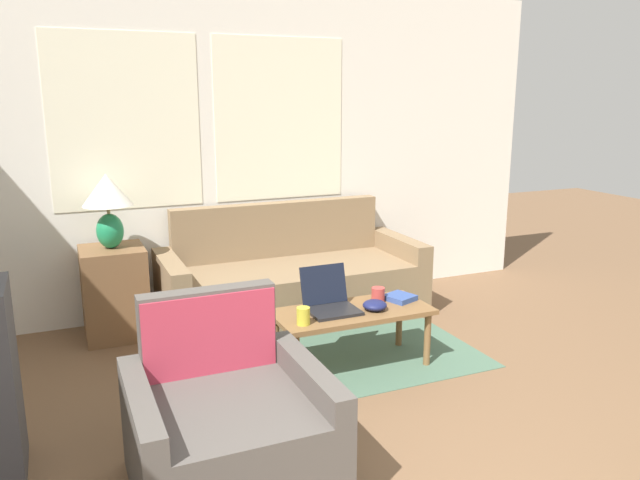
{
  "coord_description": "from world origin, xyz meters",
  "views": [
    {
      "loc": [
        -1.22,
        -0.92,
        1.75
      ],
      "look_at": [
        0.47,
        3.0,
        0.75
      ],
      "focal_mm": 35.0,
      "sensor_mm": 36.0,
      "label": 1
    }
  ],
  "objects_px": {
    "table_lamp": "(108,200)",
    "coffee_table": "(352,317)",
    "couch": "(290,283)",
    "snack_bowl": "(375,305)",
    "cup_yellow": "(303,316)",
    "book_red": "(400,298)",
    "armchair": "(227,430)",
    "laptop": "(330,301)",
    "cup_navy": "(378,295)"
  },
  "relations": [
    {
      "from": "coffee_table",
      "to": "cup_yellow",
      "type": "height_order",
      "value": "cup_yellow"
    },
    {
      "from": "laptop",
      "to": "couch",
      "type": "bearing_deg",
      "value": 83.85
    },
    {
      "from": "laptop",
      "to": "snack_bowl",
      "type": "distance_m",
      "value": 0.29
    },
    {
      "from": "armchair",
      "to": "cup_navy",
      "type": "xyz_separation_m",
      "value": [
        1.31,
        0.98,
        0.18
      ]
    },
    {
      "from": "couch",
      "to": "table_lamp",
      "type": "distance_m",
      "value": 1.54
    },
    {
      "from": "couch",
      "to": "cup_navy",
      "type": "xyz_separation_m",
      "value": [
        0.25,
        -0.99,
        0.17
      ]
    },
    {
      "from": "cup_yellow",
      "to": "armchair",
      "type": "bearing_deg",
      "value": -131.2
    },
    {
      "from": "couch",
      "to": "armchair",
      "type": "distance_m",
      "value": 2.24
    },
    {
      "from": "armchair",
      "to": "cup_navy",
      "type": "bearing_deg",
      "value": 36.9
    },
    {
      "from": "laptop",
      "to": "cup_navy",
      "type": "height_order",
      "value": "laptop"
    },
    {
      "from": "couch",
      "to": "cup_yellow",
      "type": "height_order",
      "value": "couch"
    },
    {
      "from": "cup_yellow",
      "to": "coffee_table",
      "type": "bearing_deg",
      "value": 16.95
    },
    {
      "from": "couch",
      "to": "snack_bowl",
      "type": "distance_m",
      "value": 1.15
    },
    {
      "from": "cup_yellow",
      "to": "couch",
      "type": "bearing_deg",
      "value": 72.94
    },
    {
      "from": "couch",
      "to": "cup_yellow",
      "type": "distance_m",
      "value": 1.25
    },
    {
      "from": "armchair",
      "to": "book_red",
      "type": "xyz_separation_m",
      "value": [
        1.46,
        0.95,
        0.15
      ]
    },
    {
      "from": "table_lamp",
      "to": "book_red",
      "type": "height_order",
      "value": "table_lamp"
    },
    {
      "from": "couch",
      "to": "coffee_table",
      "type": "relative_size",
      "value": 2.0
    },
    {
      "from": "couch",
      "to": "snack_bowl",
      "type": "xyz_separation_m",
      "value": [
        0.16,
        -1.13,
        0.15
      ]
    },
    {
      "from": "couch",
      "to": "snack_bowl",
      "type": "relative_size",
      "value": 13.12
    },
    {
      "from": "laptop",
      "to": "cup_navy",
      "type": "bearing_deg",
      "value": 2.75
    },
    {
      "from": "couch",
      "to": "table_lamp",
      "type": "height_order",
      "value": "table_lamp"
    },
    {
      "from": "snack_bowl",
      "to": "book_red",
      "type": "height_order",
      "value": "snack_bowl"
    },
    {
      "from": "coffee_table",
      "to": "cup_yellow",
      "type": "relative_size",
      "value": 9.55
    },
    {
      "from": "table_lamp",
      "to": "book_red",
      "type": "distance_m",
      "value": 2.16
    },
    {
      "from": "cup_yellow",
      "to": "book_red",
      "type": "distance_m",
      "value": 0.79
    },
    {
      "from": "table_lamp",
      "to": "book_red",
      "type": "bearing_deg",
      "value": -32.88
    },
    {
      "from": "laptop",
      "to": "armchair",
      "type": "bearing_deg",
      "value": -134.41
    },
    {
      "from": "armchair",
      "to": "coffee_table",
      "type": "distance_m",
      "value": 1.41
    },
    {
      "from": "armchair",
      "to": "cup_yellow",
      "type": "distance_m",
      "value": 1.06
    },
    {
      "from": "armchair",
      "to": "snack_bowl",
      "type": "relative_size",
      "value": 5.48
    },
    {
      "from": "couch",
      "to": "cup_navy",
      "type": "distance_m",
      "value": 1.04
    },
    {
      "from": "armchair",
      "to": "laptop",
      "type": "height_order",
      "value": "armchair"
    },
    {
      "from": "armchair",
      "to": "cup_yellow",
      "type": "xyz_separation_m",
      "value": [
        0.69,
        0.79,
        0.18
      ]
    },
    {
      "from": "armchair",
      "to": "cup_navy",
      "type": "height_order",
      "value": "armchair"
    },
    {
      "from": "cup_yellow",
      "to": "book_red",
      "type": "bearing_deg",
      "value": 12.0
    },
    {
      "from": "cup_navy",
      "to": "cup_yellow",
      "type": "height_order",
      "value": "cup_yellow"
    },
    {
      "from": "couch",
      "to": "laptop",
      "type": "bearing_deg",
      "value": -96.15
    },
    {
      "from": "table_lamp",
      "to": "book_red",
      "type": "relative_size",
      "value": 2.37
    },
    {
      "from": "coffee_table",
      "to": "armchair",
      "type": "bearing_deg",
      "value": -139.97
    },
    {
      "from": "table_lamp",
      "to": "laptop",
      "type": "distance_m",
      "value": 1.75
    },
    {
      "from": "book_red",
      "to": "armchair",
      "type": "bearing_deg",
      "value": -146.89
    },
    {
      "from": "table_lamp",
      "to": "laptop",
      "type": "height_order",
      "value": "table_lamp"
    },
    {
      "from": "cup_navy",
      "to": "cup_yellow",
      "type": "xyz_separation_m",
      "value": [
        -0.62,
        -0.19,
        0.0
      ]
    },
    {
      "from": "couch",
      "to": "table_lamp",
      "type": "relative_size",
      "value": 3.82
    },
    {
      "from": "cup_navy",
      "to": "laptop",
      "type": "bearing_deg",
      "value": -177.25
    },
    {
      "from": "armchair",
      "to": "couch",
      "type": "bearing_deg",
      "value": 61.89
    },
    {
      "from": "table_lamp",
      "to": "coffee_table",
      "type": "distance_m",
      "value": 1.92
    },
    {
      "from": "couch",
      "to": "snack_bowl",
      "type": "bearing_deg",
      "value": -82.16
    },
    {
      "from": "coffee_table",
      "to": "laptop",
      "type": "distance_m",
      "value": 0.18
    }
  ]
}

